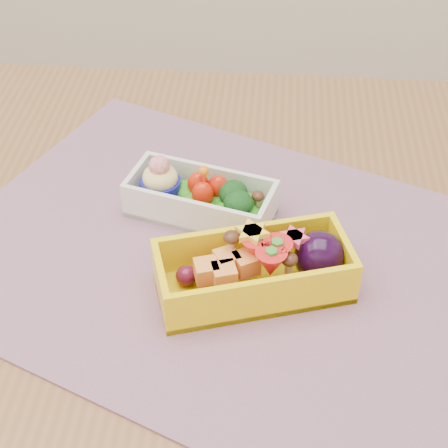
# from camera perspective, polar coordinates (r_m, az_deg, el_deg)

# --- Properties ---
(table) EXTENTS (1.20, 0.80, 0.75)m
(table) POSITION_cam_1_polar(r_m,az_deg,el_deg) (0.80, -2.17, -8.47)
(table) COLOR brown
(table) RESTS_ON ground
(placemat) EXTENTS (0.66, 0.59, 0.00)m
(placemat) POSITION_cam_1_polar(r_m,az_deg,el_deg) (0.73, -0.62, -2.50)
(placemat) COLOR #A16F81
(placemat) RESTS_ON table
(bento_white) EXTENTS (0.17, 0.11, 0.06)m
(bento_white) POSITION_cam_1_polar(r_m,az_deg,el_deg) (0.77, -1.94, 2.14)
(bento_white) COLOR silver
(bento_white) RESTS_ON placemat
(bento_yellow) EXTENTS (0.20, 0.13, 0.06)m
(bento_yellow) POSITION_cam_1_polar(r_m,az_deg,el_deg) (0.68, 2.75, -3.63)
(bento_yellow) COLOR yellow
(bento_yellow) RESTS_ON placemat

